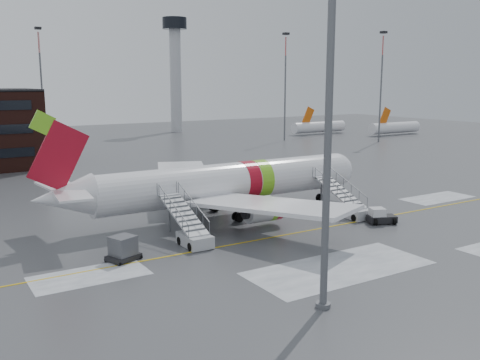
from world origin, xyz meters
TOP-DOWN VIEW (x-y plane):
  - ground at (0.00, 0.00)m, footprint 260.00×260.00m
  - airliner at (-5.89, 7.57)m, footprint 35.03×32.97m
  - airstair_fwd at (5.15, 1.03)m, footprint 2.05×7.70m
  - airstair_aft at (-12.58, 1.03)m, footprint 2.05×7.70m
  - pushback_tug at (5.83, -2.56)m, footprint 2.99×2.67m
  - uld_container at (-18.82, -0.05)m, footprint 2.77×2.41m
  - light_mast_near at (-11.56, -14.68)m, footprint 1.20×1.20m
  - control_tower at (30.00, 95.00)m, footprint 6.40×6.40m
  - light_mast_far_ne at (42.00, 62.00)m, footprint 1.20×1.20m
  - light_mast_far_n at (-8.00, 78.00)m, footprint 1.20×1.20m
  - light_mast_far_e at (58.00, 48.00)m, footprint 1.20×1.20m
  - distant_aircraft at (62.50, 64.00)m, footprint 35.00×18.00m

SIDE VIEW (x-z plane):
  - ground at x=0.00m, z-range 0.00..0.00m
  - distant_aircraft at x=62.50m, z-range -4.00..4.00m
  - pushback_tug at x=5.83m, z-range -0.09..1.42m
  - uld_container at x=-18.82m, z-range -0.06..1.83m
  - airstair_fwd at x=5.15m, z-range -0.68..2.81m
  - airstair_aft at x=-12.58m, z-range -0.68..2.81m
  - airliner at x=-5.89m, z-range -2.17..9.01m
  - light_mast_near at x=-11.56m, z-range 0.48..23.31m
  - light_mast_far_ne at x=42.00m, z-range 1.71..25.96m
  - light_mast_far_n at x=-8.00m, z-range 1.71..25.96m
  - light_mast_far_e at x=58.00m, z-range 1.71..25.96m
  - control_tower at x=30.00m, z-range 3.75..33.75m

